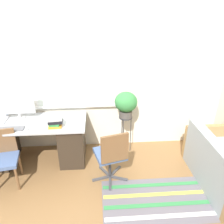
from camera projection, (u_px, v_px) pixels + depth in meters
name	position (u px, v px, depth m)	size (l,w,h in m)	color
ground_plane	(83.00, 171.00, 3.55)	(14.00, 14.00, 0.00)	olive
wall_back_with_window	(80.00, 76.00, 3.69)	(9.00, 0.12, 2.70)	white
desk	(36.00, 140.00, 3.66)	(1.68, 0.73, 0.74)	#B2B7BC
monitor	(17.00, 104.00, 3.51)	(0.54, 0.17, 0.48)	silver
keyboard	(10.00, 129.00, 3.29)	(0.40, 0.14, 0.02)	slate
mouse	(28.00, 129.00, 3.29)	(0.04, 0.06, 0.03)	silver
book_stack	(55.00, 121.00, 3.32)	(0.23, 0.16, 0.20)	orange
desk_chair_wooden	(4.00, 157.00, 3.17)	(0.46, 0.47, 0.82)	brown
office_chair_swivel	(111.00, 155.00, 3.16)	(0.55, 0.53, 0.89)	#47474C
couch_loveseat	(222.00, 168.00, 3.20)	(0.71, 1.43, 0.78)	#9EA8B2
plant_stand	(125.00, 122.00, 3.79)	(0.23, 0.23, 0.71)	#333338
potted_plant	(126.00, 103.00, 3.64)	(0.38, 0.38, 0.44)	#514C47
floor_rug_striped	(158.00, 200.00, 3.01)	(1.54, 0.82, 0.01)	slate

